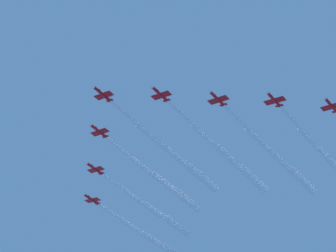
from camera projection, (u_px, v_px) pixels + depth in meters
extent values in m
cylinder|color=red|center=(103.00, 95.00, 213.94)|extent=(1.54, 9.02, 1.38)
cone|color=white|center=(93.00, 86.00, 211.12)|extent=(1.33, 1.32, 1.31)
cylinder|color=black|center=(112.00, 102.00, 216.60)|extent=(1.04, 0.62, 1.03)
ellipsoid|color=black|center=(99.00, 90.00, 213.09)|extent=(0.96, 1.92, 0.87)
cube|color=red|center=(104.00, 96.00, 214.22)|extent=(8.12, 2.85, 2.61)
cube|color=white|center=(111.00, 93.00, 211.83)|extent=(0.74, 2.31, 0.30)
cube|color=white|center=(97.00, 98.00, 216.68)|extent=(0.74, 2.31, 0.30)
cube|color=red|center=(110.00, 100.00, 216.06)|extent=(3.11, 1.16, 1.04)
cube|color=white|center=(111.00, 98.00, 216.57)|extent=(0.70, 1.41, 1.85)
cylinder|color=white|center=(126.00, 115.00, 221.25)|extent=(2.09, 18.47, 1.75)
cylinder|color=white|center=(153.00, 138.00, 230.40)|extent=(2.96, 18.48, 2.63)
cylinder|color=white|center=(179.00, 159.00, 239.11)|extent=(3.84, 18.50, 3.50)
cylinder|color=white|center=(203.00, 178.00, 247.80)|extent=(4.71, 18.51, 4.38)
cylinder|color=red|center=(160.00, 95.00, 215.53)|extent=(1.55, 9.03, 1.37)
cone|color=white|center=(152.00, 86.00, 212.70)|extent=(1.33, 1.33, 1.30)
cylinder|color=black|center=(168.00, 102.00, 218.19)|extent=(1.04, 0.62, 1.03)
ellipsoid|color=black|center=(157.00, 90.00, 214.67)|extent=(0.96, 1.92, 0.87)
cube|color=red|center=(161.00, 95.00, 215.80)|extent=(8.14, 2.86, 2.55)
cube|color=white|center=(169.00, 93.00, 213.43)|extent=(0.74, 2.31, 0.30)
cube|color=white|center=(154.00, 98.00, 218.25)|extent=(0.74, 2.31, 0.30)
cube|color=red|center=(167.00, 100.00, 217.64)|extent=(3.11, 1.16, 1.02)
cube|color=white|center=(167.00, 98.00, 218.16)|extent=(0.69, 1.41, 1.85)
cylinder|color=white|center=(182.00, 115.00, 222.95)|extent=(2.11, 18.89, 1.74)
cylinder|color=white|center=(207.00, 138.00, 232.31)|extent=(2.99, 18.90, 2.62)
cylinder|color=white|center=(231.00, 159.00, 241.23)|extent=(3.86, 18.92, 3.49)
cylinder|color=white|center=(253.00, 179.00, 250.14)|extent=(4.73, 18.94, 4.36)
cylinder|color=red|center=(99.00, 131.00, 229.71)|extent=(1.50, 9.02, 1.34)
cone|color=white|center=(90.00, 124.00, 226.89)|extent=(1.29, 1.32, 1.27)
cylinder|color=black|center=(107.00, 138.00, 232.37)|extent=(1.01, 0.62, 1.00)
ellipsoid|color=black|center=(96.00, 128.00, 228.87)|extent=(0.94, 1.92, 0.85)
cube|color=red|center=(100.00, 132.00, 229.99)|extent=(8.22, 2.85, 2.22)
cube|color=white|center=(107.00, 130.00, 227.70)|extent=(0.74, 2.31, 0.27)
cube|color=white|center=(93.00, 134.00, 232.35)|extent=(0.74, 2.31, 0.27)
cube|color=red|center=(106.00, 137.00, 231.83)|extent=(3.14, 1.16, 0.89)
cube|color=white|center=(106.00, 135.00, 232.37)|extent=(0.61, 1.41, 1.87)
cylinder|color=white|center=(120.00, 148.00, 236.65)|extent=(2.01, 16.96, 1.70)
cylinder|color=white|center=(143.00, 167.00, 245.06)|extent=(2.86, 16.97, 2.55)
cylinder|color=white|center=(166.00, 184.00, 253.04)|extent=(3.71, 16.99, 3.41)
cylinder|color=white|center=(187.00, 200.00, 261.01)|extent=(4.56, 17.00, 4.26)
cylinder|color=red|center=(218.00, 99.00, 215.39)|extent=(1.44, 9.01, 1.36)
cone|color=white|center=(209.00, 91.00, 212.59)|extent=(1.31, 1.31, 1.29)
cylinder|color=black|center=(225.00, 106.00, 218.03)|extent=(1.03, 0.61, 1.02)
ellipsoid|color=black|center=(215.00, 95.00, 214.55)|extent=(0.94, 1.91, 0.86)
cube|color=red|center=(218.00, 100.00, 215.66)|extent=(8.13, 2.77, 2.47)
cube|color=white|center=(227.00, 97.00, 213.29)|extent=(0.72, 2.31, 0.29)
cube|color=white|center=(210.00, 102.00, 218.11)|extent=(0.72, 2.31, 0.29)
cube|color=red|center=(223.00, 105.00, 217.49)|extent=(3.11, 1.13, 0.99)
cube|color=white|center=(224.00, 103.00, 218.01)|extent=(0.66, 1.41, 1.86)
cylinder|color=white|center=(238.00, 119.00, 222.63)|extent=(1.90, 18.41, 1.73)
cylinder|color=white|center=(260.00, 141.00, 231.70)|extent=(2.77, 18.41, 2.60)
cylinder|color=white|center=(282.00, 162.00, 240.31)|extent=(3.63, 18.42, 3.47)
cylinder|color=white|center=(302.00, 181.00, 248.92)|extent=(4.50, 18.43, 4.34)
cylinder|color=red|center=(95.00, 169.00, 243.38)|extent=(1.37, 9.00, 1.35)
cone|color=white|center=(86.00, 163.00, 240.60)|extent=(1.29, 1.30, 1.28)
cylinder|color=black|center=(103.00, 175.00, 245.99)|extent=(1.01, 0.60, 1.01)
ellipsoid|color=black|center=(92.00, 166.00, 242.55)|extent=(0.92, 1.90, 0.86)
cube|color=red|center=(96.00, 170.00, 243.65)|extent=(8.15, 2.72, 2.35)
cube|color=white|center=(102.00, 168.00, 241.29)|extent=(0.71, 2.30, 0.28)
cube|color=white|center=(90.00, 171.00, 246.09)|extent=(0.71, 2.30, 0.28)
cube|color=red|center=(101.00, 173.00, 245.46)|extent=(3.12, 1.11, 0.94)
cube|color=white|center=(102.00, 171.00, 245.99)|extent=(0.62, 1.40, 1.86)
cylinder|color=white|center=(115.00, 183.00, 249.98)|extent=(1.75, 15.98, 1.72)
cylinder|color=white|center=(136.00, 198.00, 257.81)|extent=(2.61, 15.98, 2.58)
cylinder|color=white|center=(157.00, 213.00, 265.19)|extent=(3.47, 15.99, 3.44)
cylinder|color=white|center=(177.00, 226.00, 272.56)|extent=(4.33, 15.99, 4.30)
cylinder|color=red|center=(274.00, 100.00, 216.61)|extent=(1.50, 9.02, 1.37)
cone|color=white|center=(267.00, 92.00, 213.80)|extent=(1.32, 1.32, 1.30)
cylinder|color=black|center=(281.00, 107.00, 219.26)|extent=(1.04, 0.61, 1.03)
ellipsoid|color=black|center=(271.00, 96.00, 215.76)|extent=(0.95, 1.91, 0.87)
cube|color=red|center=(275.00, 101.00, 216.88)|extent=(8.12, 2.81, 2.56)
cube|color=white|center=(284.00, 98.00, 214.50)|extent=(0.73, 2.31, 0.30)
cube|color=white|center=(266.00, 103.00, 219.34)|extent=(0.73, 2.31, 0.30)
cube|color=red|center=(279.00, 106.00, 218.72)|extent=(3.11, 1.14, 1.02)
cube|color=white|center=(280.00, 104.00, 219.23)|extent=(0.68, 1.41, 1.85)
cylinder|color=white|center=(292.00, 119.00, 223.71)|extent=(1.99, 17.72, 1.74)
cylinder|color=white|center=(311.00, 141.00, 232.48)|extent=(2.86, 17.74, 2.62)
cylinder|color=white|center=(330.00, 160.00, 240.80)|extent=(3.74, 17.75, 3.49)
cylinder|color=red|center=(92.00, 200.00, 258.16)|extent=(1.38, 9.00, 1.36)
cone|color=white|center=(84.00, 194.00, 255.38)|extent=(1.30, 1.30, 1.29)
cylinder|color=black|center=(99.00, 205.00, 260.78)|extent=(1.02, 0.60, 1.02)
ellipsoid|color=black|center=(89.00, 196.00, 257.33)|extent=(0.92, 1.90, 0.86)
cube|color=red|center=(93.00, 200.00, 258.43)|extent=(8.11, 2.72, 2.47)
cube|color=white|center=(98.00, 199.00, 256.04)|extent=(0.70, 2.30, 0.29)
cube|color=white|center=(87.00, 201.00, 260.90)|extent=(0.70, 2.30, 0.29)
cube|color=red|center=(98.00, 204.00, 260.24)|extent=(3.10, 1.11, 0.99)
cube|color=white|center=(98.00, 202.00, 260.76)|extent=(0.65, 1.40, 1.86)
cylinder|color=white|center=(111.00, 213.00, 265.07)|extent=(1.77, 17.28, 1.73)
cylinder|color=white|center=(133.00, 227.00, 273.53)|extent=(2.63, 17.28, 2.60)
cylinder|color=white|center=(155.00, 241.00, 281.53)|extent=(3.50, 17.28, 3.47)
cylinder|color=red|center=(331.00, 106.00, 216.00)|extent=(1.37, 9.00, 1.35)
cone|color=white|center=(325.00, 98.00, 213.21)|extent=(1.29, 1.30, 1.29)
ellipsoid|color=black|center=(329.00, 102.00, 215.17)|extent=(0.92, 1.90, 0.86)
cube|color=red|center=(332.00, 107.00, 216.27)|extent=(8.14, 2.72, 2.38)
cube|color=white|center=(323.00, 109.00, 218.71)|extent=(0.71, 2.30, 0.28)
cube|color=red|center=(336.00, 111.00, 218.09)|extent=(3.11, 1.11, 0.95)
cube|color=white|center=(336.00, 109.00, 218.61)|extent=(0.63, 1.40, 1.86)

